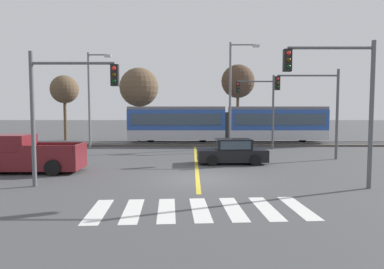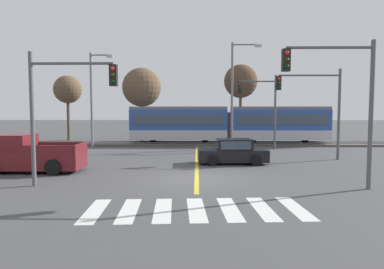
{
  "view_description": "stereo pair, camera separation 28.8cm",
  "coord_description": "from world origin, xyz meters",
  "px_view_note": "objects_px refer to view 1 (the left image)",
  "views": [
    {
      "loc": [
        -0.27,
        -16.0,
        3.25
      ],
      "look_at": [
        -0.33,
        7.4,
        1.6
      ],
      "focal_mm": 32.0,
      "sensor_mm": 36.0,
      "label": 1
    },
    {
      "loc": [
        0.02,
        -16.0,
        3.25
      ],
      "look_at": [
        -0.33,
        7.4,
        1.6
      ],
      "focal_mm": 32.0,
      "sensor_mm": 36.0,
      "label": 2
    }
  ],
  "objects_px": {
    "traffic_light_near_left": "(64,98)",
    "bare_tree_west": "(140,87)",
    "pickup_truck": "(29,156)",
    "street_lamp_centre": "(234,89)",
    "street_lamp_west": "(92,94)",
    "light_rail_tram": "(228,123)",
    "traffic_light_near_right": "(343,90)",
    "bare_tree_far_west": "(66,90)",
    "traffic_light_far_right": "(262,101)",
    "bare_tree_east": "(239,82)",
    "traffic_light_mid_right": "(317,99)",
    "sedan_crossing": "(233,152)"
  },
  "relations": [
    {
      "from": "traffic_light_near_left",
      "to": "traffic_light_near_right",
      "type": "bearing_deg",
      "value": -1.88
    },
    {
      "from": "traffic_light_far_right",
      "to": "bare_tree_far_west",
      "type": "relative_size",
      "value": 0.88
    },
    {
      "from": "traffic_light_mid_right",
      "to": "bare_tree_west",
      "type": "relative_size",
      "value": 0.77
    },
    {
      "from": "street_lamp_centre",
      "to": "sedan_crossing",
      "type": "bearing_deg",
      "value": -96.97
    },
    {
      "from": "traffic_light_far_right",
      "to": "bare_tree_west",
      "type": "xyz_separation_m",
      "value": [
        -11.36,
        7.79,
        1.67
      ]
    },
    {
      "from": "traffic_light_near_left",
      "to": "bare_tree_west",
      "type": "bearing_deg",
      "value": 90.44
    },
    {
      "from": "traffic_light_mid_right",
      "to": "bare_tree_far_west",
      "type": "bearing_deg",
      "value": 146.64
    },
    {
      "from": "street_lamp_centre",
      "to": "bare_tree_west",
      "type": "height_order",
      "value": "street_lamp_centre"
    },
    {
      "from": "traffic_light_near_right",
      "to": "bare_tree_east",
      "type": "height_order",
      "value": "bare_tree_east"
    },
    {
      "from": "street_lamp_west",
      "to": "bare_tree_east",
      "type": "bearing_deg",
      "value": 33.08
    },
    {
      "from": "pickup_truck",
      "to": "traffic_light_near_right",
      "type": "xyz_separation_m",
      "value": [
        14.78,
        -3.76,
        3.24
      ]
    },
    {
      "from": "light_rail_tram",
      "to": "street_lamp_west",
      "type": "xyz_separation_m",
      "value": [
        -11.78,
        -3.49,
        2.55
      ]
    },
    {
      "from": "traffic_light_far_right",
      "to": "street_lamp_centre",
      "type": "distance_m",
      "value": 2.55
    },
    {
      "from": "traffic_light_near_right",
      "to": "bare_tree_east",
      "type": "relative_size",
      "value": 0.74
    },
    {
      "from": "pickup_truck",
      "to": "traffic_light_near_right",
      "type": "distance_m",
      "value": 15.59
    },
    {
      "from": "street_lamp_centre",
      "to": "bare_tree_east",
      "type": "height_order",
      "value": "street_lamp_centre"
    },
    {
      "from": "bare_tree_east",
      "to": "traffic_light_mid_right",
      "type": "bearing_deg",
      "value": -78.34
    },
    {
      "from": "sedan_crossing",
      "to": "bare_tree_east",
      "type": "bearing_deg",
      "value": 81.35
    },
    {
      "from": "bare_tree_far_west",
      "to": "traffic_light_mid_right",
      "type": "bearing_deg",
      "value": -33.36
    },
    {
      "from": "traffic_light_far_right",
      "to": "bare_tree_east",
      "type": "xyz_separation_m",
      "value": [
        -0.71,
        9.08,
        2.39
      ]
    },
    {
      "from": "traffic_light_near_left",
      "to": "street_lamp_west",
      "type": "relative_size",
      "value": 0.71
    },
    {
      "from": "traffic_light_near_right",
      "to": "traffic_light_near_left",
      "type": "height_order",
      "value": "traffic_light_near_right"
    },
    {
      "from": "pickup_truck",
      "to": "street_lamp_centre",
      "type": "distance_m",
      "value": 17.0
    },
    {
      "from": "street_lamp_west",
      "to": "bare_tree_far_west",
      "type": "xyz_separation_m",
      "value": [
        -5.28,
        8.13,
        0.87
      ]
    },
    {
      "from": "traffic_light_near_right",
      "to": "sedan_crossing",
      "type": "bearing_deg",
      "value": 118.79
    },
    {
      "from": "traffic_light_near_right",
      "to": "street_lamp_centre",
      "type": "xyz_separation_m",
      "value": [
        -2.68,
        14.91,
        1.01
      ]
    },
    {
      "from": "traffic_light_far_right",
      "to": "street_lamp_centre",
      "type": "relative_size",
      "value": 0.69
    },
    {
      "from": "street_lamp_west",
      "to": "traffic_light_mid_right",
      "type": "bearing_deg",
      "value": -20.74
    },
    {
      "from": "traffic_light_near_left",
      "to": "street_lamp_west",
      "type": "height_order",
      "value": "street_lamp_west"
    },
    {
      "from": "light_rail_tram",
      "to": "street_lamp_centre",
      "type": "distance_m",
      "value": 4.61
    },
    {
      "from": "traffic_light_mid_right",
      "to": "sedan_crossing",
      "type": "bearing_deg",
      "value": -161.76
    },
    {
      "from": "bare_tree_west",
      "to": "bare_tree_east",
      "type": "xyz_separation_m",
      "value": [
        10.66,
        1.29,
        0.72
      ]
    },
    {
      "from": "traffic_light_near_right",
      "to": "traffic_light_far_right",
      "type": "xyz_separation_m",
      "value": [
        -0.39,
        14.62,
        -0.07
      ]
    },
    {
      "from": "light_rail_tram",
      "to": "traffic_light_near_right",
      "type": "distance_m",
      "value": 18.71
    },
    {
      "from": "sedan_crossing",
      "to": "traffic_light_mid_right",
      "type": "height_order",
      "value": "traffic_light_mid_right"
    },
    {
      "from": "pickup_truck",
      "to": "bare_tree_west",
      "type": "height_order",
      "value": "bare_tree_west"
    },
    {
      "from": "light_rail_tram",
      "to": "traffic_light_near_right",
      "type": "relative_size",
      "value": 3.04
    },
    {
      "from": "pickup_truck",
      "to": "sedan_crossing",
      "type": "bearing_deg",
      "value": 14.82
    },
    {
      "from": "sedan_crossing",
      "to": "traffic_light_near_left",
      "type": "distance_m",
      "value": 10.57
    },
    {
      "from": "traffic_light_mid_right",
      "to": "bare_tree_far_west",
      "type": "distance_m",
      "value": 26.3
    },
    {
      "from": "traffic_light_near_left",
      "to": "sedan_crossing",
      "type": "bearing_deg",
      "value": 38.64
    },
    {
      "from": "traffic_light_near_left",
      "to": "street_lamp_centre",
      "type": "distance_m",
      "value": 17.1
    },
    {
      "from": "traffic_light_near_right",
      "to": "traffic_light_near_left",
      "type": "relative_size",
      "value": 1.06
    },
    {
      "from": "traffic_light_far_right",
      "to": "street_lamp_centre",
      "type": "bearing_deg",
      "value": 172.71
    },
    {
      "from": "traffic_light_near_right",
      "to": "street_lamp_west",
      "type": "distance_m",
      "value": 20.87
    },
    {
      "from": "pickup_truck",
      "to": "traffic_light_near_left",
      "type": "xyz_separation_m",
      "value": [
        3.2,
        -3.38,
        2.92
      ]
    },
    {
      "from": "traffic_light_near_right",
      "to": "bare_tree_west",
      "type": "height_order",
      "value": "bare_tree_west"
    },
    {
      "from": "bare_tree_far_west",
      "to": "bare_tree_east",
      "type": "distance_m",
      "value": 18.85
    },
    {
      "from": "sedan_crossing",
      "to": "traffic_light_mid_right",
      "type": "distance_m",
      "value": 6.85
    },
    {
      "from": "traffic_light_near_right",
      "to": "street_lamp_centre",
      "type": "height_order",
      "value": "street_lamp_centre"
    }
  ]
}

